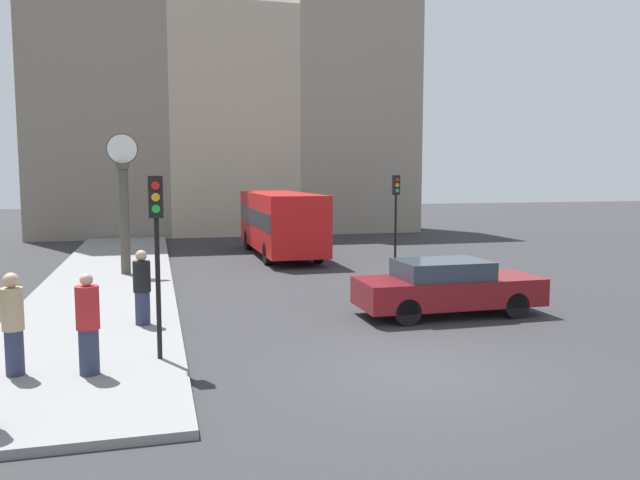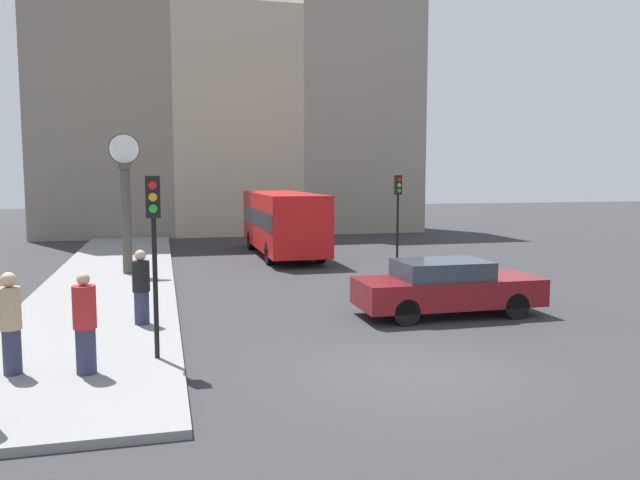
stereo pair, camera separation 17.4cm
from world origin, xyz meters
The scene contains 11 objects.
ground_plane centered at (0.00, 0.00, 0.00)m, with size 120.00×120.00×0.00m, color #2D2D30.
sidewalk_corner centered at (-6.03, 11.50, 0.07)m, with size 4.00×26.99×0.14m, color gray.
building_row centered at (-0.64, 27.69, 8.26)m, with size 22.57×5.00×19.54m.
sedan_car centered at (2.54, 3.98, 0.72)m, with size 4.63×1.75×1.40m.
bus_distant centered at (0.74, 16.43, 1.57)m, with size 2.36×8.38×2.74m.
traffic_light_near centered at (-4.50, 1.51, 2.57)m, with size 0.26×0.24×3.37m.
traffic_light_far centered at (4.51, 12.44, 2.53)m, with size 0.26×0.24×3.51m.
street_clock centered at (-5.54, 12.06, 2.52)m, with size 1.04×0.42×4.78m.
pedestrian_tan_coat centered at (-6.88, 1.14, 1.03)m, with size 0.35×0.35×1.76m.
pedestrian_black_jacket centered at (-4.85, 4.33, 0.98)m, with size 0.39×0.39×1.70m.
pedestrian_red_top centered at (-5.67, 0.86, 1.00)m, with size 0.39×0.39×1.74m.
Camera 2 is at (-4.35, -10.19, 3.53)m, focal length 35.00 mm.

